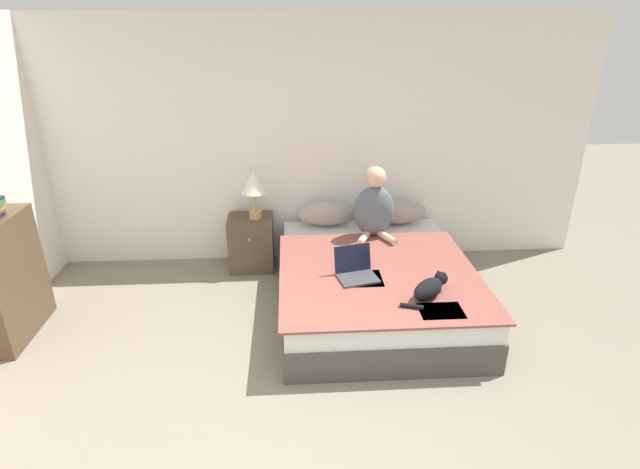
{
  "coord_description": "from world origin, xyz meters",
  "views": [
    {
      "loc": [
        -0.11,
        -2.07,
        2.5
      ],
      "look_at": [
        0.14,
        1.77,
        0.81
      ],
      "focal_mm": 28.0,
      "sensor_mm": 36.0,
      "label": 1
    }
  ],
  "objects_px": {
    "person_sitting": "(374,207)",
    "bookshelf": "(8,279)",
    "pillow_near": "(326,213)",
    "cat_tabby": "(430,288)",
    "bed": "(374,284)",
    "nightstand": "(251,243)",
    "pillow_far": "(396,211)",
    "table_lamp": "(254,185)",
    "laptop_open": "(356,271)"
  },
  "relations": [
    {
      "from": "cat_tabby",
      "to": "nightstand",
      "type": "distance_m",
      "value": 2.14
    },
    {
      "from": "laptop_open",
      "to": "bookshelf",
      "type": "height_order",
      "value": "bookshelf"
    },
    {
      "from": "pillow_near",
      "to": "laptop_open",
      "type": "bearing_deg",
      "value": -81.86
    },
    {
      "from": "pillow_near",
      "to": "nightstand",
      "type": "distance_m",
      "value": 0.86
    },
    {
      "from": "bed",
      "to": "laptop_open",
      "type": "relative_size",
      "value": 5.56
    },
    {
      "from": "pillow_near",
      "to": "bookshelf",
      "type": "distance_m",
      "value": 2.94
    },
    {
      "from": "bed",
      "to": "nightstand",
      "type": "relative_size",
      "value": 3.67
    },
    {
      "from": "cat_tabby",
      "to": "table_lamp",
      "type": "bearing_deg",
      "value": 92.38
    },
    {
      "from": "bed",
      "to": "person_sitting",
      "type": "bearing_deg",
      "value": 82.53
    },
    {
      "from": "pillow_near",
      "to": "person_sitting",
      "type": "distance_m",
      "value": 0.57
    },
    {
      "from": "nightstand",
      "to": "table_lamp",
      "type": "distance_m",
      "value": 0.66
    },
    {
      "from": "pillow_near",
      "to": "pillow_far",
      "type": "distance_m",
      "value": 0.75
    },
    {
      "from": "person_sitting",
      "to": "bookshelf",
      "type": "xyz_separation_m",
      "value": [
        -3.15,
        -0.84,
        -0.24
      ]
    },
    {
      "from": "person_sitting",
      "to": "nightstand",
      "type": "bearing_deg",
      "value": 167.94
    },
    {
      "from": "cat_tabby",
      "to": "laptop_open",
      "type": "bearing_deg",
      "value": 103.96
    },
    {
      "from": "pillow_far",
      "to": "person_sitting",
      "type": "height_order",
      "value": "person_sitting"
    },
    {
      "from": "bed",
      "to": "nightstand",
      "type": "height_order",
      "value": "nightstand"
    },
    {
      "from": "laptop_open",
      "to": "table_lamp",
      "type": "height_order",
      "value": "table_lamp"
    },
    {
      "from": "person_sitting",
      "to": "bookshelf",
      "type": "bearing_deg",
      "value": -165.03
    },
    {
      "from": "pillow_near",
      "to": "table_lamp",
      "type": "height_order",
      "value": "table_lamp"
    },
    {
      "from": "cat_tabby",
      "to": "person_sitting",
      "type": "bearing_deg",
      "value": 59.46
    },
    {
      "from": "pillow_far",
      "to": "nightstand",
      "type": "distance_m",
      "value": 1.58
    },
    {
      "from": "person_sitting",
      "to": "bed",
      "type": "bearing_deg",
      "value": -97.47
    },
    {
      "from": "pillow_far",
      "to": "person_sitting",
      "type": "distance_m",
      "value": 0.46
    },
    {
      "from": "pillow_far",
      "to": "cat_tabby",
      "type": "bearing_deg",
      "value": -91.7
    },
    {
      "from": "pillow_near",
      "to": "person_sitting",
      "type": "relative_size",
      "value": 0.87
    },
    {
      "from": "laptop_open",
      "to": "bookshelf",
      "type": "relative_size",
      "value": 0.37
    },
    {
      "from": "pillow_near",
      "to": "cat_tabby",
      "type": "distance_m",
      "value": 1.69
    },
    {
      "from": "pillow_far",
      "to": "table_lamp",
      "type": "distance_m",
      "value": 1.53
    },
    {
      "from": "bookshelf",
      "to": "laptop_open",
      "type": "bearing_deg",
      "value": -0.45
    },
    {
      "from": "pillow_near",
      "to": "cat_tabby",
      "type": "bearing_deg",
      "value": -65.28
    },
    {
      "from": "table_lamp",
      "to": "bookshelf",
      "type": "height_order",
      "value": "table_lamp"
    },
    {
      "from": "cat_tabby",
      "to": "laptop_open",
      "type": "distance_m",
      "value": 0.65
    },
    {
      "from": "person_sitting",
      "to": "nightstand",
      "type": "relative_size",
      "value": 1.24
    },
    {
      "from": "nightstand",
      "to": "cat_tabby",
      "type": "bearing_deg",
      "value": -44.85
    },
    {
      "from": "laptop_open",
      "to": "bookshelf",
      "type": "xyz_separation_m",
      "value": [
        -2.87,
        0.02,
        0.01
      ]
    },
    {
      "from": "nightstand",
      "to": "bookshelf",
      "type": "bearing_deg",
      "value": -149.72
    },
    {
      "from": "person_sitting",
      "to": "laptop_open",
      "type": "height_order",
      "value": "person_sitting"
    },
    {
      "from": "table_lamp",
      "to": "cat_tabby",
      "type": "bearing_deg",
      "value": -45.51
    },
    {
      "from": "pillow_near",
      "to": "person_sitting",
      "type": "bearing_deg",
      "value": -33.82
    },
    {
      "from": "pillow_far",
      "to": "laptop_open",
      "type": "xyz_separation_m",
      "value": [
        -0.58,
        -1.17,
        -0.08
      ]
    },
    {
      "from": "table_lamp",
      "to": "bookshelf",
      "type": "bearing_deg",
      "value": -151.07
    },
    {
      "from": "pillow_far",
      "to": "bookshelf",
      "type": "bearing_deg",
      "value": -161.61
    },
    {
      "from": "laptop_open",
      "to": "nightstand",
      "type": "bearing_deg",
      "value": 117.01
    },
    {
      "from": "bookshelf",
      "to": "bed",
      "type": "bearing_deg",
      "value": 4.52
    },
    {
      "from": "nightstand",
      "to": "bookshelf",
      "type": "height_order",
      "value": "bookshelf"
    },
    {
      "from": "person_sitting",
      "to": "table_lamp",
      "type": "distance_m",
      "value": 1.23
    },
    {
      "from": "bed",
      "to": "cat_tabby",
      "type": "distance_m",
      "value": 0.78
    },
    {
      "from": "pillow_far",
      "to": "laptop_open",
      "type": "relative_size",
      "value": 1.64
    },
    {
      "from": "nightstand",
      "to": "laptop_open",
      "type": "bearing_deg",
      "value": -49.58
    }
  ]
}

